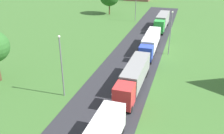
{
  "coord_description": "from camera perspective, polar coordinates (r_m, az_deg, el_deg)",
  "views": [
    {
      "loc": [
        9.23,
        -0.13,
        18.41
      ],
      "look_at": [
        -1.56,
        34.25,
        1.92
      ],
      "focal_mm": 39.87,
      "sensor_mm": 36.0,
      "label": 1
    }
  ],
  "objects": [
    {
      "name": "lamppost_third",
      "position": [
        49.69,
        13.28,
        8.03
      ],
      "size": [
        0.36,
        0.36,
        8.62
      ],
      "color": "slate",
      "rests_on": "ground"
    },
    {
      "name": "lamppost_fourth",
      "position": [
        74.71,
        5.46,
        13.93
      ],
      "size": [
        0.36,
        0.36,
        8.48
      ],
      "color": "slate",
      "rests_on": "ground"
    },
    {
      "name": "truck_third",
      "position": [
        51.3,
        8.83,
        5.7
      ],
      "size": [
        2.75,
        13.72,
        3.42
      ],
      "color": "blue",
      "rests_on": "road"
    },
    {
      "name": "lamppost_second",
      "position": [
        34.05,
        -11.52,
        0.76
      ],
      "size": [
        0.36,
        0.36,
        8.91
      ],
      "color": "slate",
      "rests_on": "ground"
    },
    {
      "name": "truck_fourth",
      "position": [
        67.91,
        11.38,
        10.31
      ],
      "size": [
        2.65,
        12.12,
        3.77
      ],
      "color": "green",
      "rests_on": "road"
    },
    {
      "name": "truck_second",
      "position": [
        36.26,
        4.98,
        -2.21
      ],
      "size": [
        2.54,
        13.19,
        3.57
      ],
      "color": "red",
      "rests_on": "road"
    },
    {
      "name": "road",
      "position": [
        32.09,
        -2.6,
        -10.39
      ],
      "size": [
        10.0,
        140.0,
        0.06
      ],
      "primitive_type": "cube",
      "color": "#2B2B30",
      "rests_on": "ground"
    }
  ]
}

